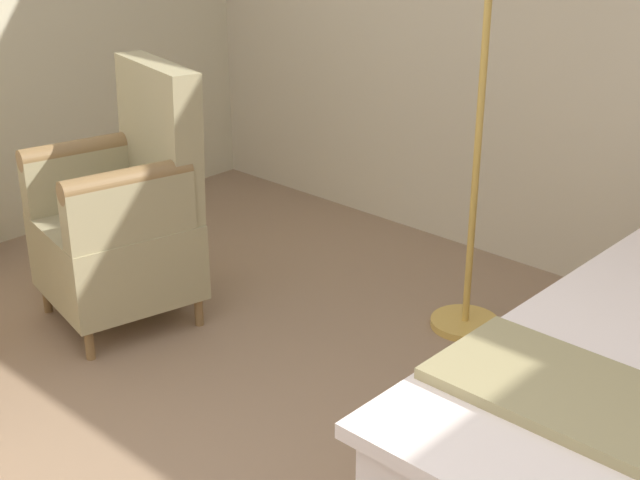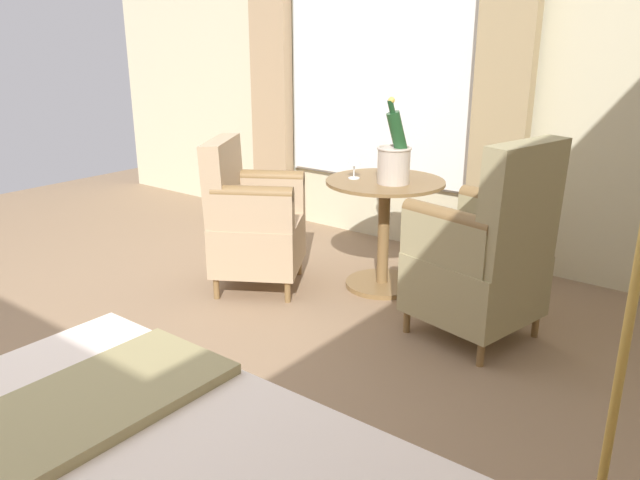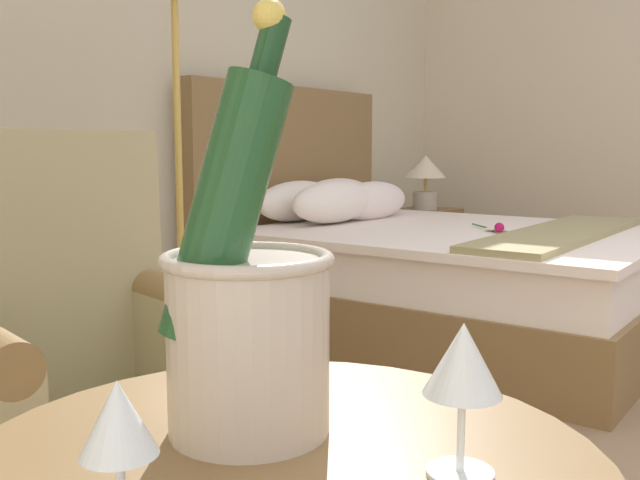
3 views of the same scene
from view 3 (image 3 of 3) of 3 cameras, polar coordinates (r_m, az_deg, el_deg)
The scene contains 9 objects.
wall_headboard_side at distance 3.79m, azimuth -13.05°, elevation 13.93°, with size 5.60×0.12×2.88m.
bed at distance 3.82m, azimuth 8.98°, elevation -2.42°, with size 1.67×2.12×1.35m.
nightstand at distance 5.18m, azimuth 8.32°, elevation -0.61°, with size 0.53×0.38×0.56m.
bedside_lamp at distance 5.13m, azimuth 8.44°, elevation 5.24°, with size 0.30×0.30×0.38m.
floor_lamp_brass at distance 2.87m, azimuth -11.53°, elevation 16.72°, with size 0.30×0.30×1.80m.
champagne_bucket at distance 0.82m, azimuth -6.03°, elevation -5.55°, with size 0.20×0.20×0.49m.
wine_glass_near_bucket at distance 0.63m, azimuth -15.81°, elevation -14.52°, with size 0.08×0.08×0.14m.
wine_glass_near_edge at distance 0.73m, azimuth 11.35°, elevation -9.87°, with size 0.08×0.08×0.16m.
armchair_by_window at distance 1.59m, azimuth -18.58°, elevation -13.61°, with size 0.65×0.66×1.04m.
Camera 3 is at (-2.46, 0.12, 1.01)m, focal length 40.00 mm.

